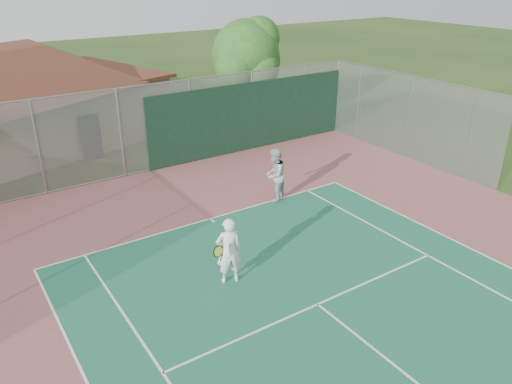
# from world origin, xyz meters

# --- Properties ---
(back_fence) EXTENTS (20.08, 0.11, 3.53)m
(back_fence) POSITION_xyz_m (2.11, 16.98, 1.67)
(back_fence) COLOR gray
(back_fence) RESTS_ON ground
(side_fence_right) EXTENTS (0.08, 9.00, 3.50)m
(side_fence_right) POSITION_xyz_m (10.00, 12.50, 1.75)
(side_fence_right) COLOR gray
(side_fence_right) RESTS_ON ground
(clubhouse) EXTENTS (14.09, 11.23, 5.33)m
(clubhouse) POSITION_xyz_m (-3.33, 23.35, 2.70)
(clubhouse) COLOR tan
(clubhouse) RESTS_ON ground
(tree) EXTENTS (3.92, 3.71, 5.47)m
(tree) POSITION_xyz_m (6.75, 20.03, 3.59)
(tree) COLOR #3A2815
(tree) RESTS_ON ground
(player_white_front) EXTENTS (1.02, 0.68, 1.85)m
(player_white_front) POSITION_xyz_m (-1.30, 8.46, 0.93)
(player_white_front) COLOR white
(player_white_front) RESTS_ON ground
(player_grey_back) EXTENTS (1.18, 1.12, 1.92)m
(player_grey_back) POSITION_xyz_m (2.63, 11.92, 0.96)
(player_grey_back) COLOR #B2B5B8
(player_grey_back) RESTS_ON ground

